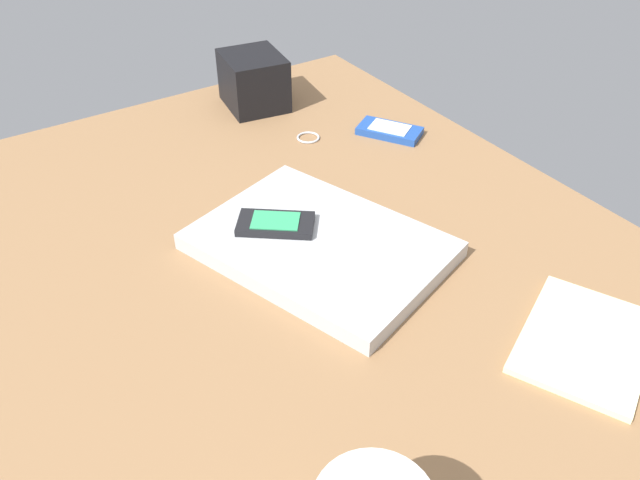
{
  "coord_description": "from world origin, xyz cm",
  "views": [
    {
      "loc": [
        47.19,
        -33.98,
        54.49
      ],
      "look_at": [
        -6.74,
        1.35,
        5.0
      ],
      "focal_mm": 36.52,
      "sensor_mm": 36.0,
      "label": 1
    }
  ],
  "objects_px": {
    "laptop_closed": "(320,246)",
    "desk_organizer": "(254,81)",
    "notepad": "(585,342)",
    "key_ring": "(308,138)",
    "cell_phone_on_desk": "(390,131)",
    "cell_phone_on_laptop": "(276,224)"
  },
  "relations": [
    {
      "from": "cell_phone_on_desk",
      "to": "cell_phone_on_laptop",
      "type": "bearing_deg",
      "value": -63.85
    },
    {
      "from": "cell_phone_on_laptop",
      "to": "notepad",
      "type": "distance_m",
      "value": 0.39
    },
    {
      "from": "laptop_closed",
      "to": "cell_phone_on_laptop",
      "type": "xyz_separation_m",
      "value": [
        -0.05,
        -0.03,
        0.02
      ]
    },
    {
      "from": "desk_organizer",
      "to": "key_ring",
      "type": "relative_size",
      "value": 2.99
    },
    {
      "from": "notepad",
      "to": "laptop_closed",
      "type": "bearing_deg",
      "value": -178.03
    },
    {
      "from": "cell_phone_on_desk",
      "to": "key_ring",
      "type": "distance_m",
      "value": 0.13
    },
    {
      "from": "laptop_closed",
      "to": "desk_organizer",
      "type": "height_order",
      "value": "desk_organizer"
    },
    {
      "from": "laptop_closed",
      "to": "cell_phone_on_laptop",
      "type": "height_order",
      "value": "cell_phone_on_laptop"
    },
    {
      "from": "cell_phone_on_laptop",
      "to": "cell_phone_on_desk",
      "type": "xyz_separation_m",
      "value": [
        -0.15,
        0.3,
        -0.02
      ]
    },
    {
      "from": "notepad",
      "to": "key_ring",
      "type": "bearing_deg",
      "value": 154.68
    },
    {
      "from": "laptop_closed",
      "to": "notepad",
      "type": "height_order",
      "value": "laptop_closed"
    },
    {
      "from": "cell_phone_on_laptop",
      "to": "key_ring",
      "type": "bearing_deg",
      "value": 139.02
    },
    {
      "from": "cell_phone_on_desk",
      "to": "desk_organizer",
      "type": "bearing_deg",
      "value": -148.5
    },
    {
      "from": "cell_phone_on_laptop",
      "to": "cell_phone_on_desk",
      "type": "height_order",
      "value": "cell_phone_on_laptop"
    },
    {
      "from": "laptop_closed",
      "to": "desk_organizer",
      "type": "bearing_deg",
      "value": 143.45
    },
    {
      "from": "cell_phone_on_laptop",
      "to": "key_ring",
      "type": "relative_size",
      "value": 2.86
    },
    {
      "from": "laptop_closed",
      "to": "desk_organizer",
      "type": "distance_m",
      "value": 0.44
    },
    {
      "from": "desk_organizer",
      "to": "key_ring",
      "type": "height_order",
      "value": "desk_organizer"
    },
    {
      "from": "laptop_closed",
      "to": "notepad",
      "type": "xyz_separation_m",
      "value": [
        0.29,
        0.15,
        -0.01
      ]
    },
    {
      "from": "cell_phone_on_desk",
      "to": "notepad",
      "type": "relative_size",
      "value": 0.68
    },
    {
      "from": "desk_organizer",
      "to": "notepad",
      "type": "xyz_separation_m",
      "value": [
        0.7,
        0.02,
        -0.04
      ]
    },
    {
      "from": "cell_phone_on_laptop",
      "to": "desk_organizer",
      "type": "bearing_deg",
      "value": 155.22
    }
  ]
}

